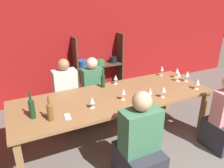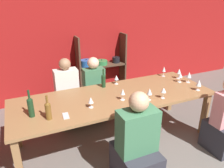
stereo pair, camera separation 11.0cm
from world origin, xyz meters
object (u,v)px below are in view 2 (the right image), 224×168
wine_bottle_amber (48,110)px  person_far_a (94,96)px  person_near_b (223,124)px  wine_glass_empty_c (91,100)px  wine_bottle_dark (103,80)px  cell_phone (66,116)px  wine_glass_red_d (199,83)px  person_far_b (68,100)px  wine_glass_red_c (123,92)px  wine_glass_red_b (164,90)px  wine_bottle_green (31,106)px  wine_glass_red_a (150,92)px  wine_glass_empty_a (116,78)px  wine_glass_white_b (164,69)px  dining_table (115,100)px  wine_glass_white_a (180,75)px  wine_glass_empty_b (189,75)px  shelf_unit (102,73)px  person_near_a (136,152)px  wine_glass_white_c (179,72)px

wine_bottle_amber → person_far_a: (0.95, 1.07, -0.46)m
wine_bottle_amber → person_near_b: (2.30, -0.59, -0.45)m
wine_glass_empty_c → person_near_b: (1.75, -0.66, -0.44)m
wine_bottle_dark → wine_glass_empty_c: (-0.41, -0.57, -0.01)m
wine_bottle_amber → cell_phone: wine_bottle_amber is taller
wine_bottle_amber → wine_glass_red_d: (2.25, -0.08, -0.00)m
cell_phone → person_far_b: size_ratio=0.13×
wine_glass_red_c → cell_phone: (-0.84, -0.11, -0.11)m
wine_glass_red_b → wine_bottle_green: bearing=172.3°
wine_bottle_amber → wine_glass_red_d: wine_bottle_amber is taller
wine_bottle_dark → wine_bottle_green: bearing=-156.8°
person_far_b → wine_glass_red_b: bearing=133.8°
wine_glass_red_b → wine_glass_empty_c: size_ratio=1.09×
wine_bottle_amber → person_far_b: size_ratio=0.26×
person_near_b → person_far_a: bearing=129.0°
person_near_b → person_far_b: 2.49m
wine_glass_red_b → person_near_b: (0.71, -0.50, -0.45)m
wine_glass_red_a → cell_phone: wine_glass_red_a is taller
wine_glass_red_a → wine_glass_red_d: wine_glass_red_a is taller
wine_bottle_dark → wine_glass_empty_a: (0.24, 0.03, -0.01)m
wine_glass_white_b → person_near_b: person_near_b is taller
dining_table → wine_glass_white_a: size_ratio=17.52×
wine_glass_red_a → wine_glass_red_d: 0.88m
person_far_a → wine_glass_empty_b: bearing=148.9°
wine_bottle_dark → wine_bottle_amber: (-0.96, -0.64, 0.00)m
shelf_unit → wine_glass_red_d: size_ratio=7.85×
person_far_a → wine_glass_white_b: bearing=160.4°
wine_glass_white_a → cell_phone: wine_glass_white_a is taller
wine_glass_empty_c → wine_bottle_dark: bearing=54.3°
wine_glass_empty_a → wine_glass_empty_b: bearing=-20.8°
person_near_a → person_far_b: person_near_a is taller
wine_bottle_amber → wine_bottle_dark: bearing=33.6°
wine_glass_empty_a → wine_glass_red_d: bearing=-35.5°
wine_glass_white_c → wine_glass_red_d: bearing=-96.6°
dining_table → wine_bottle_green: (-1.17, -0.11, 0.21)m
wine_glass_empty_b → person_far_a: bearing=148.9°
wine_glass_red_a → wine_glass_white_c: size_ratio=0.98×
wine_glass_red_a → wine_glass_empty_b: wine_glass_empty_b is taller
wine_glass_white_c → cell_phone: size_ratio=1.15×
person_near_b → wine_glass_white_a: bearing=95.2°
shelf_unit → dining_table: shelf_unit is taller
wine_glass_red_a → wine_bottle_dark: bearing=120.5°
wine_glass_white_b → person_far_b: (-1.68, 0.43, -0.46)m
wine_glass_red_a → person_far_a: 1.29m
cell_phone → wine_glass_empty_c: bearing=13.2°
wine_bottle_amber → person_near_a: person_near_a is taller
wine_bottle_green → wine_glass_red_d: wine_bottle_green is taller
wine_glass_red_a → wine_glass_red_c: 0.37m
wine_glass_empty_c → wine_glass_white_b: 1.69m
wine_glass_red_a → wine_glass_white_a: (0.85, 0.36, -0.00)m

